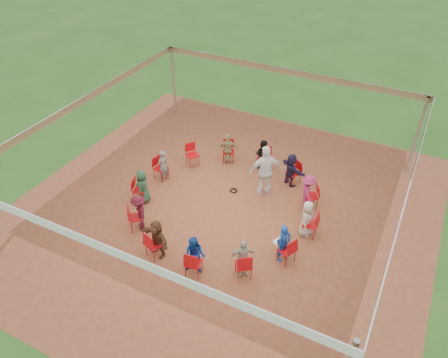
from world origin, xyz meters
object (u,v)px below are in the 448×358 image
at_px(chair_5, 228,152).
at_px(chair_7, 161,168).
at_px(chair_1, 310,224).
at_px(person_seated_7, 143,186).
at_px(person_seated_0, 284,243).
at_px(cable_coil, 234,191).
at_px(chair_3, 293,173).
at_px(person_seated_6, 163,166).
at_px(laptop, 280,241).
at_px(chair_9, 136,217).
at_px(chair_6, 192,155).
at_px(person_seated_1, 307,219).
at_px(person_seated_9, 157,238).
at_px(person_seated_10, 195,255).
at_px(standing_person, 266,171).
at_px(chair_10, 154,245).
at_px(person_seated_2, 308,192).
at_px(person_seated_4, 263,155).
at_px(chair_4, 264,157).
at_px(person_seated_3, 291,170).
at_px(person_seated_5, 228,149).
at_px(chair_8, 140,190).
at_px(person_seated_8, 139,212).
at_px(chair_2, 311,196).
at_px(chair_12, 243,265).
at_px(person_seated_11, 243,257).
at_px(chair_11, 194,263).
at_px(chair_0, 286,250).

distance_m(chair_5, chair_7, 2.64).
relative_size(chair_1, person_seated_7, 0.73).
xyz_separation_m(person_seated_0, cable_coil, (-2.64, 2.19, -0.61)).
bearing_deg(chair_3, person_seated_6, 56.24).
bearing_deg(laptop, chair_9, 126.71).
xyz_separation_m(chair_6, person_seated_1, (4.94, -1.63, 0.17)).
height_order(person_seated_0, person_seated_9, same).
bearing_deg(person_seated_10, standing_person, 74.87).
xyz_separation_m(chair_10, person_seated_2, (3.21, 4.09, 0.17)).
xyz_separation_m(chair_3, person_seated_0, (0.98, -3.56, 0.17)).
bearing_deg(cable_coil, person_seated_4, 77.92).
distance_m(chair_4, person_seated_3, 1.35).
xyz_separation_m(chair_1, person_seated_5, (-3.93, 2.34, 0.17)).
distance_m(chair_6, person_seated_10, 5.20).
bearing_deg(chair_7, chair_4, 138.46).
height_order(chair_8, person_seated_9, person_seated_9).
bearing_deg(person_seated_0, cable_coil, 75.01).
relative_size(chair_6, person_seated_5, 0.73).
bearing_deg(chair_1, chair_7, 83.08).
distance_m(chair_9, person_seated_0, 4.58).
bearing_deg(chair_10, person_seated_4, 96.77).
xyz_separation_m(chair_1, chair_9, (-4.86, -2.14, 0.00)).
bearing_deg(person_seated_8, chair_2, 82.93).
xyz_separation_m(person_seated_10, laptop, (1.85, 1.61, -0.04)).
relative_size(person_seated_9, standing_person, 0.64).
xyz_separation_m(chair_12, person_seated_9, (-2.56, -0.34, 0.17)).
relative_size(chair_12, person_seated_7, 0.73).
xyz_separation_m(chair_7, person_seated_6, (0.12, -0.02, 0.17)).
height_order(person_seated_4, laptop, person_seated_4).
distance_m(person_seated_8, person_seated_9, 1.30).
relative_size(person_seated_6, person_seated_9, 1.00).
height_order(person_seated_11, cable_coil, person_seated_11).
distance_m(person_seated_1, person_seated_11, 2.53).
bearing_deg(chair_11, person_seated_7, 137.07).
bearing_deg(chair_1, chair_0, 166.15).
height_order(chair_11, person_seated_0, person_seated_0).
bearing_deg(person_seated_1, person_seated_4, 41.54).
relative_size(chair_0, person_seated_3, 0.73).
xyz_separation_m(person_seated_1, person_seated_4, (-2.53, 2.57, 0.00)).
bearing_deg(person_seated_2, person_seated_0, 152.31).
bearing_deg(person_seated_10, laptop, 31.12).
distance_m(person_seated_3, standing_person, 1.15).
height_order(person_seated_0, person_seated_7, same).
distance_m(chair_1, chair_3, 2.64).
distance_m(chair_0, person_seated_4, 4.58).
height_order(chair_9, chair_12, same).
xyz_separation_m(chair_0, standing_person, (-1.74, 2.58, 0.52)).
height_order(chair_0, person_seated_3, person_seated_3).
bearing_deg(chair_9, chair_3, 96.92).
relative_size(chair_1, laptop, 2.42).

